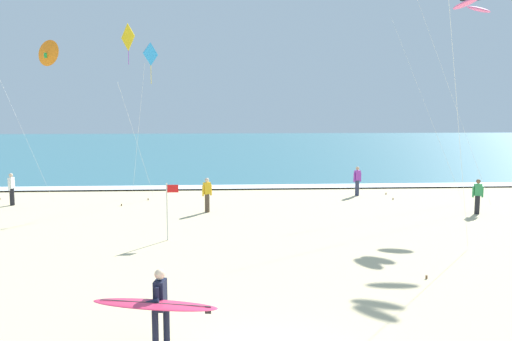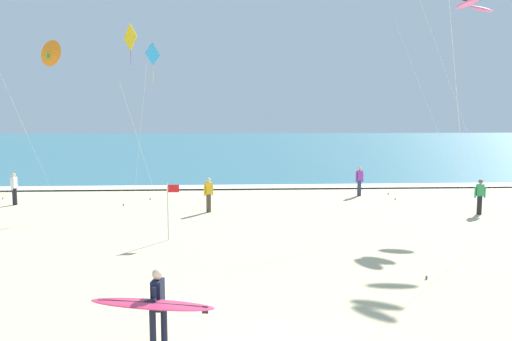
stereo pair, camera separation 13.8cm
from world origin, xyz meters
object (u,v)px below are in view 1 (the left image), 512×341
surfer_lead (158,305)px  bystander_green_top (478,196)px  kite_diamond_cobalt_distant (150,59)px  bystander_white_top (12,189)px  kite_arc_charcoal_mid (472,4)px  bystander_yellow_top (207,195)px  kite_diamond_golden_close (128,41)px  kite_delta_amber_high (47,53)px  lifeguard_flag (169,206)px  bystander_purple_top (357,181)px

surfer_lead → bystander_green_top: 18.12m
kite_diamond_cobalt_distant → bystander_green_top: 17.14m
bystander_white_top → bystander_green_top: bearing=-8.8°
kite_arc_charcoal_mid → bystander_white_top: bearing=177.8°
bystander_white_top → bystander_yellow_top: 9.87m
kite_diamond_golden_close → surfer_lead: bearing=-78.9°
bystander_green_top → kite_delta_amber_high: bearing=170.5°
kite_delta_amber_high → lifeguard_flag: bearing=-48.6°
kite_delta_amber_high → lifeguard_flag: size_ratio=3.81×
kite_diamond_cobalt_distant → kite_diamond_golden_close: size_ratio=0.88×
kite_diamond_cobalt_distant → bystander_white_top: bearing=-167.5°
kite_diamond_cobalt_distant → lifeguard_flag: size_ratio=3.84×
bystander_yellow_top → lifeguard_flag: (-1.22, -5.03, 0.45)m
kite_arc_charcoal_mid → kite_diamond_cobalt_distant: bearing=171.6°
kite_arc_charcoal_mid → kite_diamond_golden_close: (-16.83, 3.09, -1.48)m
bystander_green_top → bystander_yellow_top: size_ratio=1.00×
surfer_lead → kite_diamond_cobalt_distant: size_ratio=0.31×
kite_arc_charcoal_mid → bystander_purple_top: 10.36m
bystander_green_top → surfer_lead: bearing=-134.4°
kite_arc_charcoal_mid → kite_delta_amber_high: 20.39m
kite_arc_charcoal_mid → bystander_yellow_top: 15.54m
bystander_yellow_top → bystander_white_top: bearing=166.8°
surfer_lead → lifeguard_flag: bearing=94.6°
kite_diamond_golden_close → bystander_green_top: 18.78m
kite_diamond_cobalt_distant → lifeguard_flag: 10.72m
bystander_purple_top → lifeguard_flag: bearing=-135.5°
bystander_purple_top → bystander_white_top: bearing=-174.3°
kite_delta_amber_high → kite_diamond_golden_close: bearing=34.5°
kite_arc_charcoal_mid → kite_delta_amber_high: bearing=177.9°
kite_arc_charcoal_mid → kite_delta_amber_high: kite_arc_charcoal_mid is taller
kite_arc_charcoal_mid → bystander_purple_top: (-4.70, 2.60, -8.85)m
bystander_purple_top → bystander_yellow_top: bearing=-153.4°
kite_diamond_golden_close → bystander_white_top: bearing=-157.7°
kite_delta_amber_high → bystander_purple_top: bearing=6.8°
bystander_yellow_top → bystander_purple_top: (7.99, 4.01, 0.00)m
bystander_green_top → lifeguard_flag: (-13.40, -3.90, 0.45)m
kite_diamond_golden_close → lifeguard_flag: size_ratio=4.34×
surfer_lead → lifeguard_flag: lifeguard_flag is taller
kite_arc_charcoal_mid → bystander_yellow_top: kite_arc_charcoal_mid is taller
kite_diamond_golden_close → lifeguard_flag: (2.92, -9.53, -6.91)m
bystander_green_top → lifeguard_flag: lifeguard_flag is taller
bystander_green_top → kite_arc_charcoal_mid: bearing=78.8°
bystander_green_top → bystander_purple_top: (-4.20, 5.14, 0.00)m
kite_delta_amber_high → kite_diamond_cobalt_distant: kite_diamond_cobalt_distant is taller
lifeguard_flag → kite_arc_charcoal_mid: bearing=24.9°
bystander_white_top → lifeguard_flag: 11.12m
kite_diamond_cobalt_distant → lifeguard_flag: bearing=-78.8°
kite_arc_charcoal_mid → bystander_green_top: bearing=-101.2°
kite_delta_amber_high → lifeguard_flag: (6.34, -7.19, -6.06)m
bystander_green_top → kite_diamond_cobalt_distant: bearing=162.2°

